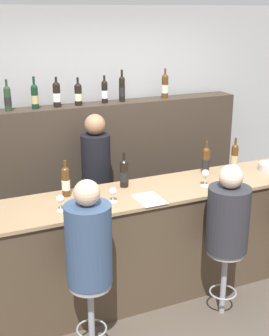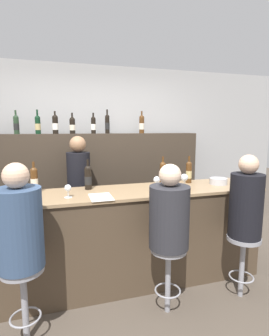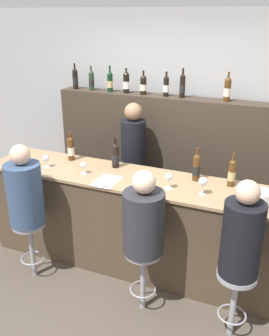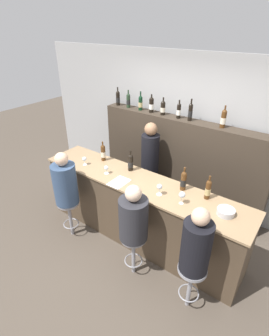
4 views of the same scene
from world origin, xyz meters
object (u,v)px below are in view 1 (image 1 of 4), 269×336
wine_bottle_counter_2 (206,160)px  wine_glass_2 (205,174)px  bar_stool_middle (225,264)px  wine_bottle_backbar_2 (35,96)px  wine_bottle_counter_3 (235,156)px  wine_bottle_backbar_6 (122,89)px  wine_glass_0 (60,200)px  wine_bottle_counter_1 (124,173)px  wine_bottle_backbar_5 (105,91)px  wine_bottle_backbar_4 (78,94)px  wine_bottle_backbar_1 (8,98)px  bartender (97,194)px  wine_glass_3 (234,169)px  guest_seated_left (89,240)px  bar_stool_left (91,298)px  wine_bottle_counter_0 (66,181)px  metal_bowl (269,167)px  guest_seated_middle (228,215)px  wine_glass_1 (113,192)px  wine_bottle_backbar_3 (57,94)px  wine_bottle_backbar_7 (165,86)px

wine_bottle_counter_2 → wine_glass_2: bearing=-123.1°
bar_stool_middle → wine_bottle_backbar_2: bearing=123.2°
wine_bottle_counter_3 → wine_bottle_backbar_2: 2.09m
wine_bottle_backbar_6 → wine_glass_0: size_ratio=2.53×
wine_bottle_counter_1 → wine_bottle_backbar_5: 1.18m
wine_bottle_counter_3 → wine_bottle_backbar_4: (-1.29, 1.01, 0.56)m
wine_bottle_backbar_1 → bartender: 1.31m
wine_glass_0 → wine_glass_3: 1.66m
wine_bottle_backbar_6 → wine_bottle_backbar_4: bearing=180.0°
wine_bottle_backbar_5 → bar_stool_middle: bearing=-76.9°
guest_seated_left → bar_stool_middle: size_ratio=1.27×
wine_bottle_backbar_4 → bar_stool_left: bearing=-106.2°
wine_glass_3 → wine_bottle_counter_2: bearing=114.4°
wine_bottle_counter_0 → metal_bowl: wine_bottle_counter_0 is taller
wine_glass_0 → metal_bowl: 2.17m
wine_bottle_counter_1 → bar_stool_left: bearing=-128.5°
wine_bottle_counter_1 → wine_bottle_backbar_1: size_ratio=1.04×
wine_bottle_counter_2 → guest_seated_middle: (-0.25, -0.76, -0.22)m
wine_bottle_backbar_2 → bartender: wine_bottle_backbar_2 is taller
wine_bottle_counter_0 → wine_bottle_counter_3: size_ratio=0.99×
wine_bottle_backbar_4 → guest_seated_middle: (0.70, -1.76, -0.78)m
wine_bottle_counter_2 → wine_bottle_counter_3: bearing=0.0°
guest_seated_middle → bartender: 1.53m
wine_glass_3 → metal_bowl: wine_glass_3 is taller
wine_bottle_counter_0 → wine_glass_1: 0.43m
wine_bottle_counter_2 → guest_seated_left: 1.66m
bar_stool_left → wine_bottle_backbar_3: bearing=80.9°
wine_glass_1 → metal_bowl: size_ratio=0.62×
wine_bottle_counter_1 → wine_glass_2: 0.73m
wine_bottle_backbar_6 → wine_bottle_backbar_7: wine_bottle_backbar_6 is taller
wine_bottle_counter_1 → wine_bottle_backbar_7: bearing=47.3°
wine_glass_0 → guest_seated_middle: 1.38m
wine_bottle_backbar_1 → wine_glass_1: bearing=-65.6°
wine_bottle_counter_2 → wine_glass_0: bearing=-169.5°
metal_bowl → bar_stool_left: 2.25m
wine_glass_0 → bar_stool_left: bearing=-81.4°
bar_stool_left → guest_seated_left: size_ratio=0.79×
wine_bottle_backbar_3 → wine_bottle_counter_0: bearing=-102.6°
wine_bottle_backbar_6 → wine_bottle_backbar_3: bearing=-180.0°
bar_stool_middle → wine_bottle_counter_3: bearing=52.2°
wine_glass_2 → wine_glass_3: 0.32m
wine_bottle_backbar_4 → wine_bottle_backbar_6: 0.49m
wine_bottle_backbar_5 → bartender: (-0.26, -0.40, -0.99)m
metal_bowl → guest_seated_left: 2.18m
wine_bottle_backbar_1 → wine_glass_3: wine_bottle_backbar_1 is taller
wine_bottle_counter_3 → wine_bottle_backbar_2: wine_bottle_backbar_2 is taller
wine_bottle_backbar_5 → metal_bowl: bearing=-42.3°
wine_bottle_counter_0 → wine_bottle_counter_3: bearing=-0.0°
guest_seated_middle → wine_bottle_backbar_1: bearing=128.9°
wine_bottle_counter_3 → wine_bottle_backbar_4: 1.73m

